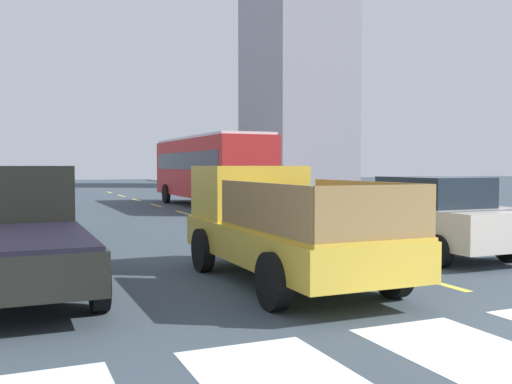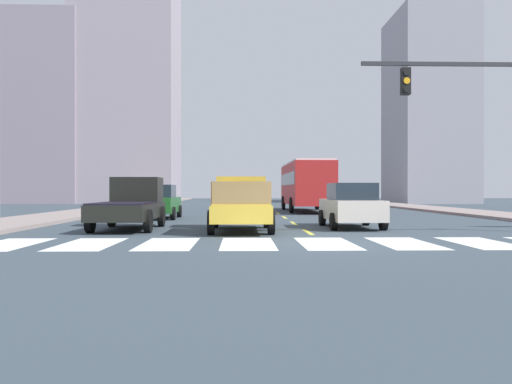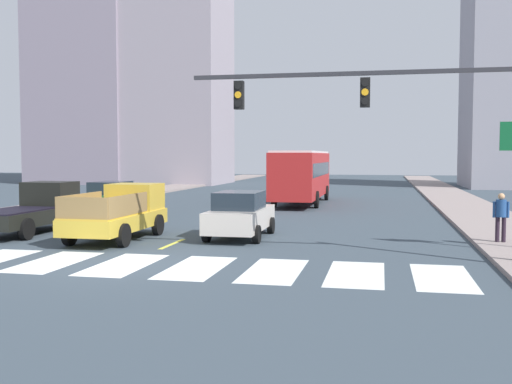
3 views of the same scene
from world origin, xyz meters
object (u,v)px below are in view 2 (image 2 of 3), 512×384
at_px(streetlight_left, 1,92).
at_px(pickup_stakebed, 241,204).
at_px(sedan_near_left, 351,205).
at_px(sedan_far, 158,202).
at_px(city_bus, 306,183).
at_px(pickup_dark, 131,204).

bearing_deg(streetlight_left, pickup_stakebed, 0.32).
xyz_separation_m(sedan_near_left, sedan_far, (-8.42, 6.92, 0.00)).
height_order(city_bus, sedan_far, city_bus).
bearing_deg(sedan_near_left, city_bus, 86.78).
xyz_separation_m(pickup_stakebed, city_bus, (4.42, 17.09, 1.02)).
distance_m(pickup_stakebed, streetlight_left, 9.45).
relative_size(pickup_stakebed, streetlight_left, 0.58).
bearing_deg(city_bus, sedan_near_left, -91.08).
bearing_deg(sedan_far, city_bus, 47.39).
xyz_separation_m(pickup_dark, sedan_far, (-0.05, 7.07, -0.06)).
bearing_deg(sedan_far, sedan_near_left, -38.60).
xyz_separation_m(pickup_stakebed, pickup_dark, (-4.14, 0.93, -0.02)).
bearing_deg(sedan_far, streetlight_left, -117.62).
distance_m(pickup_dark, sedan_far, 7.07).
bearing_deg(sedan_near_left, pickup_dark, 178.49).
bearing_deg(sedan_near_left, pickup_stakebed, -168.26).
height_order(sedan_far, streetlight_left, streetlight_left).
bearing_deg(streetlight_left, sedan_far, 61.54).
distance_m(pickup_dark, streetlight_left, 6.07).
xyz_separation_m(city_bus, streetlight_left, (-12.97, -17.13, 3.02)).
bearing_deg(city_bus, pickup_dark, -118.31).
relative_size(pickup_dark, streetlight_left, 0.58).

